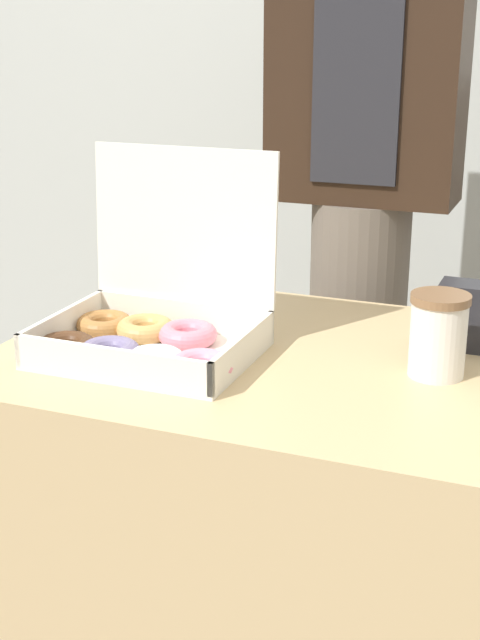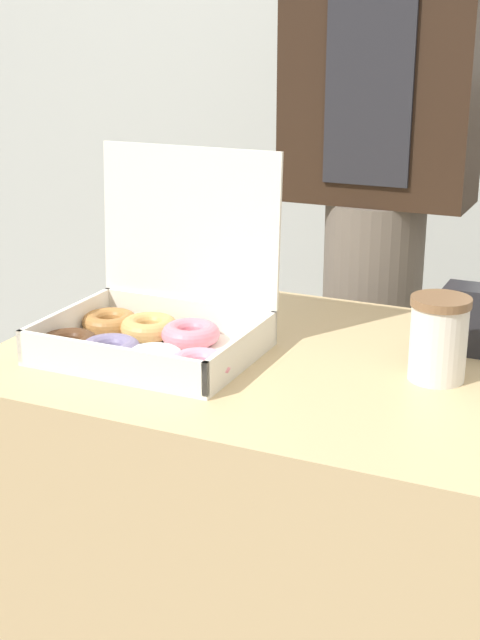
# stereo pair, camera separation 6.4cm
# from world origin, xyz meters

# --- Properties ---
(table) EXTENTS (0.80, 0.62, 0.72)m
(table) POSITION_xyz_m (0.00, 0.00, 0.36)
(table) COLOR tan
(table) RESTS_ON ground_plane
(donut_box) EXTENTS (0.34, 0.26, 0.30)m
(donut_box) POSITION_xyz_m (-0.17, -0.07, 0.76)
(donut_box) COLOR white
(donut_box) RESTS_ON table
(coffee_cup) EXTENTS (0.08, 0.08, 0.12)m
(coffee_cup) POSITION_xyz_m (0.25, 0.00, 0.78)
(coffee_cup) COLOR silver
(coffee_cup) RESTS_ON table
(person_customer) EXTENTS (0.36, 0.24, 1.68)m
(person_customer) POSITION_xyz_m (0.02, 0.48, 0.97)
(person_customer) COLOR #665B51
(person_customer) RESTS_ON ground_plane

